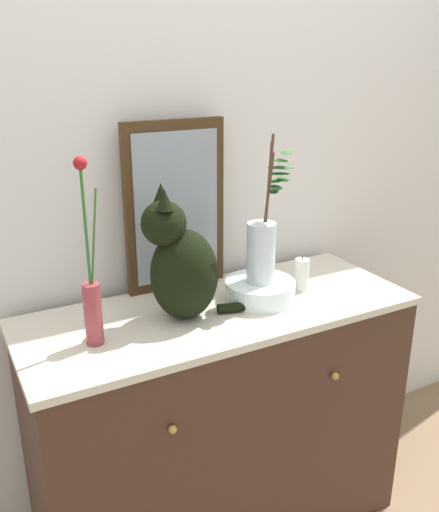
% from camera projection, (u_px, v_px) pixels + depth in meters
% --- Properties ---
extents(wall_back, '(4.40, 0.08, 2.60)m').
position_uv_depth(wall_back, '(175.00, 169.00, 1.94)').
color(wall_back, silver).
rests_on(wall_back, ground_plane).
extents(sideboard, '(1.29, 0.52, 0.90)m').
position_uv_depth(sideboard, '(220.00, 423.00, 1.97)').
color(sideboard, '#40271C').
rests_on(sideboard, ground_plane).
extents(mirror_leaning, '(0.36, 0.03, 0.58)m').
position_uv_depth(mirror_leaning, '(176.00, 207.00, 1.88)').
color(mirror_leaning, '#402A14').
rests_on(mirror_leaning, sideboard).
extents(cat_sitting, '(0.43, 0.23, 0.42)m').
position_uv_depth(cat_sitting, '(181.00, 265.00, 1.68)').
color(cat_sitting, black).
rests_on(cat_sitting, sideboard).
extents(vase_slim_green, '(0.06, 0.05, 0.54)m').
position_uv_depth(vase_slim_green, '(92.00, 298.00, 1.54)').
color(vase_slim_green, '#95353C').
rests_on(vase_slim_green, sideboard).
extents(bowl_porcelain, '(0.23, 0.23, 0.07)m').
position_uv_depth(bowl_porcelain, '(260.00, 290.00, 1.86)').
color(bowl_porcelain, white).
rests_on(bowl_porcelain, sideboard).
extents(vase_glass_clear, '(0.15, 0.10, 0.49)m').
position_uv_depth(vase_glass_clear, '(263.00, 245.00, 1.81)').
color(vase_glass_clear, silver).
rests_on(vase_glass_clear, bowl_porcelain).
extents(candle_pillar, '(0.05, 0.05, 0.13)m').
position_uv_depth(candle_pillar, '(302.00, 275.00, 1.93)').
color(candle_pillar, silver).
rests_on(candle_pillar, sideboard).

